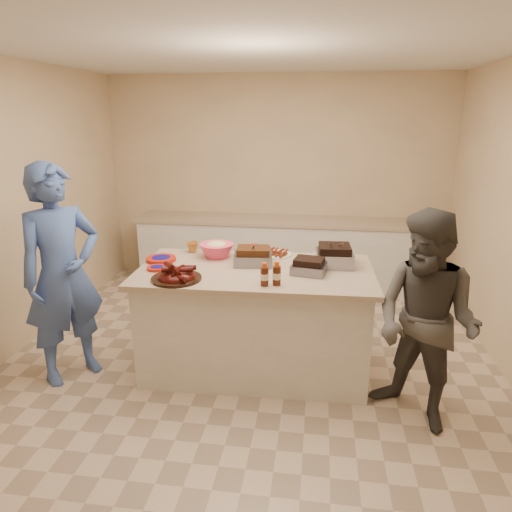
# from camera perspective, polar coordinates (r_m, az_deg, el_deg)

# --- Properties ---
(room) EXTENTS (4.50, 5.00, 2.70)m
(room) POSITION_cam_1_polar(r_m,az_deg,el_deg) (4.24, -1.10, -13.96)
(room) COLOR beige
(room) RESTS_ON ground
(back_counter) EXTENTS (3.60, 0.64, 0.90)m
(back_counter) POSITION_cam_1_polar(r_m,az_deg,el_deg) (6.06, 2.15, 0.53)
(back_counter) COLOR silver
(back_counter) RESTS_ON ground
(island) EXTENTS (2.02, 1.10, 0.94)m
(island) POSITION_cam_1_polar(r_m,az_deg,el_deg) (4.27, -0.10, -13.68)
(island) COLOR silver
(island) RESTS_ON ground
(rib_platter) EXTENTS (0.51, 0.51, 0.16)m
(rib_platter) POSITION_cam_1_polar(r_m,az_deg,el_deg) (3.68, -9.90, -2.92)
(rib_platter) COLOR #430805
(rib_platter) RESTS_ON island
(pulled_pork_tray) EXTENTS (0.35, 0.28, 0.10)m
(pulled_pork_tray) POSITION_cam_1_polar(r_m,az_deg,el_deg) (3.99, -0.34, -1.05)
(pulled_pork_tray) COLOR #47230F
(pulled_pork_tray) RESTS_ON island
(brisket_tray) EXTENTS (0.31, 0.27, 0.08)m
(brisket_tray) POSITION_cam_1_polar(r_m,az_deg,el_deg) (3.79, 6.59, -2.18)
(brisket_tray) COLOR black
(brisket_tray) RESTS_ON island
(roasting_pan) EXTENTS (0.33, 0.33, 0.12)m
(roasting_pan) POSITION_cam_1_polar(r_m,az_deg,el_deg) (4.02, 9.71, -1.15)
(roasting_pan) COLOR gray
(roasting_pan) RESTS_ON island
(coleslaw_bowl) EXTENTS (0.32, 0.32, 0.22)m
(coleslaw_bowl) POSITION_cam_1_polar(r_m,az_deg,el_deg) (4.21, -4.90, -0.12)
(coleslaw_bowl) COLOR #F14163
(coleslaw_bowl) RESTS_ON island
(sausage_plate) EXTENTS (0.37, 0.37, 0.05)m
(sausage_plate) POSITION_cam_1_polar(r_m,az_deg,el_deg) (4.26, 2.45, 0.13)
(sausage_plate) COLOR silver
(sausage_plate) RESTS_ON island
(mac_cheese_dish) EXTENTS (0.29, 0.23, 0.07)m
(mac_cheese_dish) POSITION_cam_1_polar(r_m,az_deg,el_deg) (4.26, 9.27, -0.09)
(mac_cheese_dish) COLOR gold
(mac_cheese_dish) RESTS_ON island
(bbq_bottle_a) EXTENTS (0.06, 0.06, 0.18)m
(bbq_bottle_a) POSITION_cam_1_polar(r_m,az_deg,el_deg) (3.50, 1.06, -3.71)
(bbq_bottle_a) COLOR #3D170B
(bbq_bottle_a) RESTS_ON island
(bbq_bottle_b) EXTENTS (0.06, 0.06, 0.19)m
(bbq_bottle_b) POSITION_cam_1_polar(r_m,az_deg,el_deg) (3.52, 2.59, -3.62)
(bbq_bottle_b) COLOR #3D170B
(bbq_bottle_b) RESTS_ON island
(mustard_bottle) EXTENTS (0.04, 0.04, 0.11)m
(mustard_bottle) POSITION_cam_1_polar(r_m,az_deg,el_deg) (3.93, -1.41, -1.35)
(mustard_bottle) COLOR #DAB000
(mustard_bottle) RESTS_ON island
(sauce_bowl) EXTENTS (0.15, 0.05, 0.14)m
(sauce_bowl) POSITION_cam_1_polar(r_m,az_deg,el_deg) (4.07, 0.36, -0.65)
(sauce_bowl) COLOR silver
(sauce_bowl) RESTS_ON island
(plate_stack_large) EXTENTS (0.27, 0.27, 0.03)m
(plate_stack_large) POSITION_cam_1_polar(r_m,az_deg,el_deg) (4.17, -11.77, -0.59)
(plate_stack_large) COLOR #A91809
(plate_stack_large) RESTS_ON island
(plate_stack_small) EXTENTS (0.17, 0.17, 0.02)m
(plate_stack_small) POSITION_cam_1_polar(r_m,az_deg,el_deg) (3.95, -12.27, -1.64)
(plate_stack_small) COLOR #A91809
(plate_stack_small) RESTS_ON island
(plastic_cup) EXTENTS (0.11, 0.10, 0.11)m
(plastic_cup) POSITION_cam_1_polar(r_m,az_deg,el_deg) (4.38, -7.92, 0.47)
(plastic_cup) COLOR #A56721
(plastic_cup) RESTS_ON island
(basket_stack) EXTENTS (0.21, 0.18, 0.09)m
(basket_stack) POSITION_cam_1_polar(r_m,az_deg,el_deg) (4.26, -0.96, 0.14)
(basket_stack) COLOR #A91809
(basket_stack) RESTS_ON island
(guest_blue) EXTENTS (1.89, 1.66, 0.44)m
(guest_blue) POSITION_cam_1_polar(r_m,az_deg,el_deg) (4.47, -21.59, -13.48)
(guest_blue) COLOR #3F5CA2
(guest_blue) RESTS_ON ground
(guest_gray) EXTENTS (1.65, 1.71, 0.61)m
(guest_gray) POSITION_cam_1_polar(r_m,az_deg,el_deg) (3.84, 19.14, -18.70)
(guest_gray) COLOR #4A4743
(guest_gray) RESTS_ON ground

